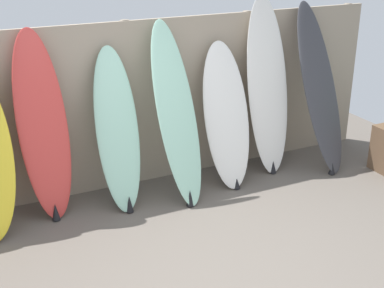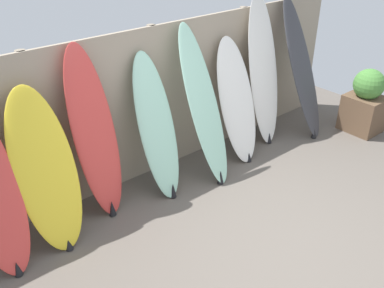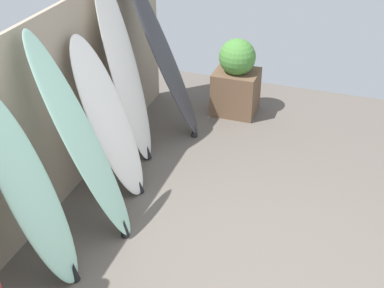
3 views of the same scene
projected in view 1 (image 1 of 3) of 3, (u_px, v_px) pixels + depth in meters
name	position (u px, v px, depth m)	size (l,w,h in m)	color
ground	(217.00, 279.00, 4.37)	(7.68, 7.68, 0.00)	#5B544C
fence_back	(130.00, 106.00, 5.71)	(6.08, 0.11, 1.80)	gray
surfboard_red_2	(43.00, 128.00, 5.07)	(0.53, 0.52, 1.84)	#D13D38
surfboard_seafoam_3	(117.00, 131.00, 5.32)	(0.49, 0.69, 1.60)	#9ED6BC
surfboard_seafoam_4	(177.00, 116.00, 5.43)	(0.48, 0.78, 1.82)	#9ED6BC
surfboard_white_5	(226.00, 116.00, 5.81)	(0.58, 0.70, 1.54)	white
surfboard_white_6	(268.00, 88.00, 6.04)	(0.52, 0.49, 1.99)	white
surfboard_charcoal_7	(320.00, 89.00, 6.15)	(0.57, 0.88, 1.91)	#38383D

